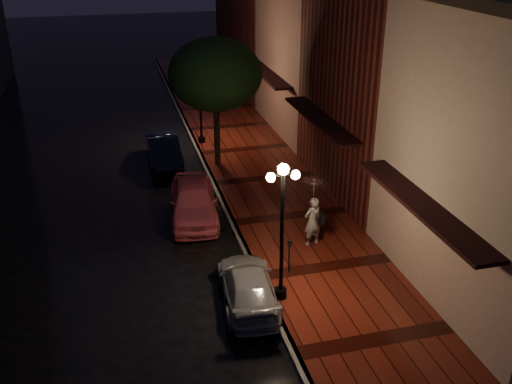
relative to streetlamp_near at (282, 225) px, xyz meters
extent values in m
plane|color=black|center=(-0.35, 5.00, -2.60)|extent=(120.00, 120.00, 0.00)
cube|color=#44130C|center=(1.90, 5.00, -2.53)|extent=(4.50, 60.00, 0.15)
cube|color=#595451|center=(-0.35, 5.00, -2.53)|extent=(0.25, 60.00, 0.15)
cube|color=#511914|center=(6.65, 7.00, 2.90)|extent=(5.00, 8.00, 11.00)
cube|color=#8C5951|center=(6.65, 15.00, 1.90)|extent=(5.00, 8.00, 9.00)
cube|color=#511914|center=(6.65, 25.00, 2.40)|extent=(5.00, 12.00, 10.00)
cylinder|color=black|center=(0.00, 0.00, -0.45)|extent=(0.12, 0.12, 4.00)
cylinder|color=black|center=(0.00, 0.00, -2.30)|extent=(0.36, 0.36, 0.30)
cube|color=black|center=(0.00, 0.00, 1.55)|extent=(0.70, 0.08, 0.08)
sphere|color=#FFE199|center=(0.00, 0.00, 1.70)|extent=(0.32, 0.32, 0.32)
sphere|color=#FFE199|center=(-0.35, 0.00, 1.50)|extent=(0.26, 0.26, 0.26)
sphere|color=#FFE199|center=(0.35, 0.00, 1.50)|extent=(0.26, 0.26, 0.26)
cylinder|color=black|center=(0.00, 14.00, -0.45)|extent=(0.12, 0.12, 4.00)
cylinder|color=black|center=(0.00, 14.00, -2.30)|extent=(0.36, 0.36, 0.30)
cube|color=black|center=(0.00, 14.00, 1.55)|extent=(0.70, 0.08, 0.08)
sphere|color=#FFE199|center=(0.00, 14.00, 1.70)|extent=(0.32, 0.32, 0.32)
sphere|color=#FFE199|center=(-0.35, 14.00, 1.50)|extent=(0.26, 0.26, 0.26)
sphere|color=#FFE199|center=(0.35, 14.00, 1.50)|extent=(0.26, 0.26, 0.26)
cylinder|color=black|center=(0.25, 11.00, -0.85)|extent=(0.28, 0.28, 3.20)
ellipsoid|color=black|center=(0.25, 11.00, 1.75)|extent=(4.16, 4.16, 3.20)
sphere|color=black|center=(0.95, 11.60, 1.15)|extent=(1.80, 1.80, 1.80)
sphere|color=black|center=(-0.35, 10.30, 1.25)|extent=(1.80, 1.80, 1.80)
imported|color=#E75F69|center=(-1.66, 6.02, -1.86)|extent=(2.23, 4.54, 1.49)
imported|color=black|center=(-2.15, 11.93, -1.92)|extent=(1.44, 4.11, 1.35)
imported|color=#9D9EA4|center=(-0.95, 0.24, -2.04)|extent=(1.94, 4.00, 1.12)
imported|color=white|center=(1.96, 2.75, -1.56)|extent=(0.74, 0.58, 1.79)
imported|color=silver|center=(1.96, 2.75, -0.42)|extent=(1.04, 1.06, 0.95)
cylinder|color=black|center=(1.96, 2.75, -1.14)|extent=(0.02, 0.02, 1.43)
cube|color=black|center=(2.26, 2.70, -1.44)|extent=(0.14, 0.33, 0.36)
cylinder|color=black|center=(0.65, 1.25, -1.96)|extent=(0.05, 0.05, 0.98)
cube|color=black|center=(0.65, 1.25, -1.38)|extent=(0.13, 0.11, 0.20)
camera|label=1|loc=(-4.27, -13.49, 7.60)|focal=40.00mm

